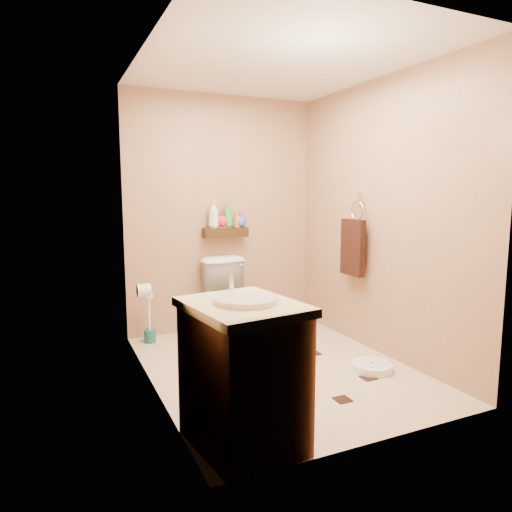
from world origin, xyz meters
name	(u,v)px	position (x,y,z in m)	size (l,w,h in m)	color
ground	(277,367)	(0.00, 0.00, 0.00)	(2.50, 2.50, 0.00)	beige
wall_back	(223,214)	(0.00, 1.25, 1.20)	(2.00, 0.04, 2.40)	#A67A5E
wall_front	(384,234)	(0.00, -1.25, 1.20)	(2.00, 0.04, 2.40)	#A67A5E
wall_left	(150,225)	(-1.00, 0.00, 1.20)	(0.04, 2.50, 2.40)	#A67A5E
wall_right	(379,218)	(1.00, 0.00, 1.20)	(0.04, 2.50, 2.40)	#A67A5E
ceiling	(279,61)	(0.00, 0.00, 2.40)	(2.00, 2.50, 0.02)	silver
wall_shelf	(225,232)	(0.00, 1.17, 1.02)	(0.46, 0.14, 0.10)	#3B2610
floor_accents	(282,367)	(0.03, -0.03, 0.00)	(1.22, 1.40, 0.01)	black
toilet	(237,300)	(-0.02, 0.83, 0.39)	(0.44, 0.76, 0.78)	white
vanity	(243,372)	(-0.70, -0.95, 0.43)	(0.64, 0.74, 0.96)	brown
bathroom_scale	(372,367)	(0.66, -0.38, 0.03)	(0.36, 0.36, 0.07)	white
toilet_brush	(150,325)	(-0.82, 1.07, 0.17)	(0.11, 0.11, 0.49)	#175E5A
towel_ring	(353,245)	(0.91, 0.25, 0.95)	(0.12, 0.30, 0.76)	silver
toilet_paper	(144,290)	(-0.94, 0.65, 0.60)	(0.12, 0.11, 0.12)	white
bottle_a	(214,214)	(-0.13, 1.17, 1.21)	(0.11, 0.11, 0.28)	white
bottle_b	(222,220)	(-0.04, 1.17, 1.15)	(0.07, 0.08, 0.16)	gold
bottle_c	(222,220)	(-0.03, 1.17, 1.15)	(0.13, 0.13, 0.16)	#BA1534
bottle_d	(228,215)	(0.03, 1.17, 1.20)	(0.10, 0.10, 0.26)	green
bottle_e	(237,219)	(0.13, 1.17, 1.15)	(0.07, 0.07, 0.16)	#FF8A54
bottle_f	(240,219)	(0.16, 1.17, 1.15)	(0.12, 0.12, 0.16)	#4D54C1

